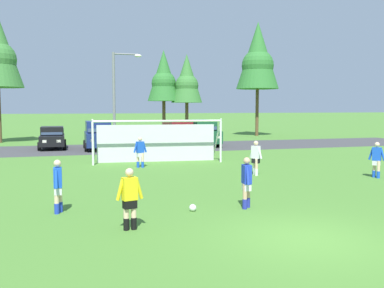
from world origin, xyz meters
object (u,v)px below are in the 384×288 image
object	(u,v)px
player_defender_far	(247,183)
parked_car_slot_center_right	(202,133)
player_winger_right	(58,186)
parked_car_slot_far_left	(52,138)
player_striker_near	(140,152)
parked_car_slot_left	(98,135)
player_winger_left	(377,160)
soccer_goal	(157,140)
soccer_ball	(193,208)
parked_car_slot_center_left	(144,137)
referee	(130,199)
street_lamp	(117,103)
player_midfield_center	(256,158)
parked_car_slot_center	(178,133)

from	to	relation	value
player_defender_far	parked_car_slot_center_right	bearing A→B (deg)	76.05
player_winger_right	parked_car_slot_far_left	size ratio (longest dim) A/B	0.39
player_striker_near	parked_car_slot_left	bearing A→B (deg)	97.84
player_winger_left	soccer_goal	bearing A→B (deg)	135.36
soccer_goal	player_winger_right	xyz separation A→B (m)	(-5.37, -11.09, -0.47)
player_striker_near	player_defender_far	distance (m)	10.25
soccer_ball	player_winger_left	bearing A→B (deg)	20.41
parked_car_slot_far_left	parked_car_slot_center_left	size ratio (longest dim) A/B	1.00
player_winger_right	parked_car_slot_center_left	distance (m)	20.44
player_winger_left	player_striker_near	bearing A→B (deg)	147.14
player_winger_left	parked_car_slot_left	distance (m)	20.38
player_defender_far	referee	bearing A→B (deg)	-160.85
soccer_goal	street_lamp	world-z (taller)	street_lamp
player_midfield_center	parked_car_slot_left	world-z (taller)	parked_car_slot_left
player_winger_right	parked_car_slot_left	size ratio (longest dim) A/B	0.36
soccer_goal	player_midfield_center	size ratio (longest dim) A/B	4.61
parked_car_slot_far_left	parked_car_slot_center	world-z (taller)	parked_car_slot_center
soccer_ball	player_defender_far	distance (m)	1.90
parked_car_slot_left	referee	bearing A→B (deg)	-91.88
player_striker_near	player_midfield_center	world-z (taller)	same
soccer_goal	player_defender_far	distance (m)	12.15
street_lamp	player_midfield_center	bearing A→B (deg)	-61.06
player_winger_left	player_winger_right	world-z (taller)	same
player_defender_far	parked_car_slot_center_right	distance (m)	22.05
soccer_ball	parked_car_slot_center_left	size ratio (longest dim) A/B	0.05
soccer_goal	soccer_ball	bearing A→B (deg)	-96.50
parked_car_slot_center_left	parked_car_slot_center	xyz separation A→B (m)	(2.91, 0.54, 0.24)
referee	player_winger_right	xyz separation A→B (m)	(-1.84, 2.41, 0.00)
parked_car_slot_far_left	parked_car_slot_left	world-z (taller)	parked_car_slot_left
parked_car_slot_far_left	parked_car_slot_center_left	bearing A→B (deg)	-13.95
parked_car_slot_center_left	parked_car_slot_center_right	bearing A→B (deg)	9.25
soccer_goal	player_midfield_center	xyz separation A→B (m)	(3.50, -6.12, -0.47)
player_winger_left	parked_car_slot_left	xyz separation A→B (m)	(-11.28, 16.97, 0.29)
soccer_goal	parked_car_slot_center_right	world-z (taller)	soccer_goal
player_midfield_center	player_defender_far	size ratio (longest dim) A/B	1.00
parked_car_slot_center	player_winger_right	bearing A→B (deg)	-114.03
player_striker_near	soccer_ball	bearing A→B (deg)	-90.17
soccer_ball	player_winger_left	size ratio (longest dim) A/B	0.13
player_defender_far	parked_car_slot_center	world-z (taller)	parked_car_slot_center
player_striker_near	player_winger_left	distance (m)	11.69
soccer_ball	parked_car_slot_left	xyz separation A→B (m)	(-1.43, 20.64, 1.00)
parked_car_slot_far_left	parked_car_slot_center_right	xyz separation A→B (m)	(11.89, -0.88, 0.24)
parked_car_slot_left	parked_car_slot_center_right	size ratio (longest dim) A/B	0.99
player_defender_far	parked_car_slot_center_left	size ratio (longest dim) A/B	0.39
player_midfield_center	soccer_ball	bearing A→B (deg)	-129.48
soccer_ball	referee	size ratio (longest dim) A/B	0.13
soccer_goal	player_midfield_center	distance (m)	7.07
parked_car_slot_center_left	parked_car_slot_center	world-z (taller)	parked_car_slot_center
parked_car_slot_center	parked_car_slot_far_left	bearing A→B (deg)	173.23
player_winger_left	parked_car_slot_center	xyz separation A→B (m)	(-4.90, 17.35, 0.29)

